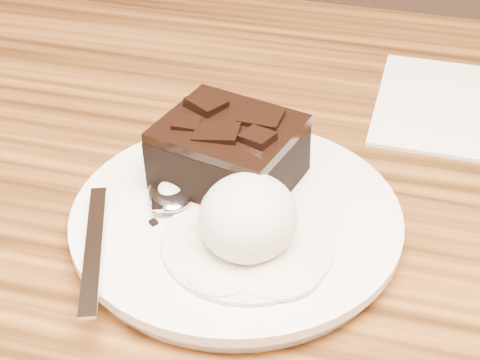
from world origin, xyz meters
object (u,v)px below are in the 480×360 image
(ice_cream_scoop, at_px, (248,218))
(brownie, at_px, (229,157))
(spoon, at_px, (171,194))
(napkin, at_px, (470,107))
(plate, at_px, (236,222))

(ice_cream_scoop, bearing_deg, brownie, 116.09)
(spoon, bearing_deg, ice_cream_scoop, -46.81)
(brownie, bearing_deg, spoon, -135.31)
(ice_cream_scoop, xyz_separation_m, napkin, (0.14, 0.25, -0.04))
(brownie, bearing_deg, ice_cream_scoop, -63.91)
(brownie, relative_size, spoon, 0.51)
(ice_cream_scoop, relative_size, spoon, 0.38)
(plate, distance_m, brownie, 0.05)
(plate, xyz_separation_m, spoon, (-0.05, 0.00, 0.01))
(spoon, relative_size, napkin, 1.11)
(plate, relative_size, brownie, 2.51)
(plate, bearing_deg, spoon, 179.15)
(napkin, bearing_deg, spoon, -133.45)
(ice_cream_scoop, height_order, napkin, ice_cream_scoop)
(spoon, height_order, napkin, spoon)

